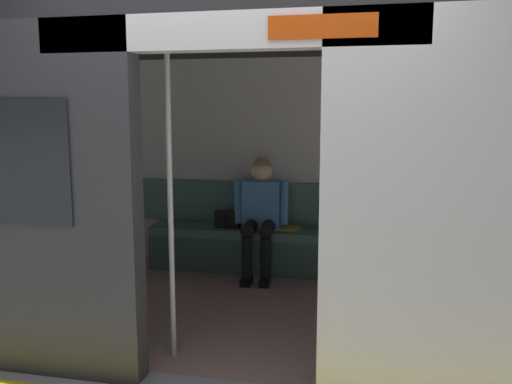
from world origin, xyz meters
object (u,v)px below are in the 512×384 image
person_seated (260,209)px  handbag (228,219)px  grab_pole_door (170,200)px  train_car (260,125)px  book (290,229)px  bench_seat (289,241)px

person_seated → handbag: size_ratio=4.56×
person_seated → grab_pole_door: 2.02m
train_car → grab_pole_door: size_ratio=2.94×
person_seated → book: (-0.30, -0.08, -0.21)m
person_seated → handbag: bearing=-11.9°
grab_pole_door → bench_seat: bearing=-103.4°
bench_seat → person_seated: size_ratio=2.48×
book → train_car: bearing=103.4°
bench_seat → book: (-0.00, -0.03, 0.12)m
grab_pole_door → train_car: bearing=-113.4°
bench_seat → book: book is taller
bench_seat → grab_pole_door: bearing=76.6°
train_car → grab_pole_door: 1.11m
handbag → book: 0.66m
handbag → book: bearing=-179.8°
handbag → book: size_ratio=1.18×
train_car → bench_seat: size_ratio=2.18×
bench_seat → handbag: bearing=-2.1°
person_seated → book: bearing=-165.0°
train_car → person_seated: (0.21, -1.04, -0.87)m
train_car → bench_seat: (-0.08, -1.10, -1.20)m
train_car → handbag: 1.61m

